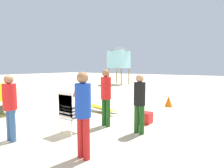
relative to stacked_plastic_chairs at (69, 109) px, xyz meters
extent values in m
plane|color=beige|center=(-1.52, -0.78, -0.70)|extent=(80.00, 80.00, 0.00)
cylinder|color=black|center=(-3.53, 0.23, -0.40)|extent=(0.62, 0.39, 0.60)
cylinder|color=black|center=(-5.20, 0.91, -0.40)|extent=(0.62, 0.39, 0.60)
cube|color=white|center=(0.00, 0.10, -0.26)|extent=(0.48, 0.48, 0.04)
cube|color=white|center=(0.00, -0.12, -0.06)|extent=(0.48, 0.04, 0.40)
cube|color=white|center=(0.00, 0.10, -0.17)|extent=(0.48, 0.48, 0.04)
cube|color=white|center=(0.00, -0.12, 0.03)|extent=(0.48, 0.04, 0.40)
cube|color=white|center=(0.00, 0.10, -0.08)|extent=(0.48, 0.48, 0.04)
cube|color=white|center=(0.00, -0.12, 0.12)|extent=(0.48, 0.04, 0.40)
cube|color=white|center=(0.00, 0.10, 0.01)|extent=(0.48, 0.48, 0.04)
cube|color=white|center=(0.00, -0.12, 0.21)|extent=(0.48, 0.04, 0.40)
cube|color=white|center=(0.00, 0.10, 0.10)|extent=(0.48, 0.48, 0.04)
cube|color=white|center=(0.00, -0.12, 0.30)|extent=(0.48, 0.04, 0.40)
cylinder|color=white|center=(0.21, 0.31, -0.49)|extent=(0.04, 0.04, 0.42)
cylinder|color=white|center=(-0.21, 0.31, -0.49)|extent=(0.04, 0.04, 0.42)
cylinder|color=white|center=(0.21, -0.11, -0.49)|extent=(0.04, 0.04, 0.42)
cylinder|color=white|center=(-0.21, -0.11, -0.49)|extent=(0.04, 0.04, 0.42)
ellipsoid|color=white|center=(-1.21, 2.39, -0.66)|extent=(2.62, 0.64, 0.08)
ellipsoid|color=white|center=(-1.03, 2.34, -0.58)|extent=(1.94, 0.51, 0.08)
ellipsoid|color=yellow|center=(-1.12, 2.49, -0.50)|extent=(2.53, 0.87, 0.08)
cylinder|color=#33598C|center=(-0.89, -1.17, -0.29)|extent=(0.14, 0.14, 0.81)
cylinder|color=#33598C|center=(-0.73, -1.17, -0.29)|extent=(0.14, 0.14, 0.81)
cylinder|color=red|center=(-0.81, -1.17, 0.43)|extent=(0.32, 0.32, 0.64)
sphere|color=#9E6B47|center=(-0.81, -1.17, 0.86)|extent=(0.22, 0.22, 0.22)
cylinder|color=red|center=(1.20, -0.78, -0.27)|extent=(0.14, 0.14, 0.86)
cylinder|color=red|center=(1.36, -0.78, -0.27)|extent=(0.14, 0.14, 0.86)
cylinder|color=#193FB2|center=(1.28, -0.78, 0.50)|extent=(0.32, 0.32, 0.68)
sphere|color=#9E6B47|center=(1.28, -0.78, 0.95)|extent=(0.23, 0.23, 0.23)
cylinder|color=#194C19|center=(1.52, 1.12, -0.30)|extent=(0.14, 0.14, 0.80)
cylinder|color=#194C19|center=(1.68, 1.12, -0.30)|extent=(0.14, 0.14, 0.80)
cylinder|color=black|center=(1.60, 1.12, 0.42)|extent=(0.32, 0.32, 0.64)
sphere|color=tan|center=(1.60, 1.12, 0.85)|extent=(0.22, 0.22, 0.22)
cylinder|color=#194C19|center=(0.38, 1.11, -0.27)|extent=(0.14, 0.14, 0.86)
cylinder|color=#194C19|center=(0.54, 1.11, -0.27)|extent=(0.14, 0.14, 0.86)
cylinder|color=red|center=(0.46, 1.11, 0.50)|extent=(0.32, 0.32, 0.68)
sphere|color=#9E6B47|center=(0.46, 1.11, 0.96)|extent=(0.23, 0.23, 0.23)
cylinder|color=olive|center=(-7.28, 12.07, 0.16)|extent=(0.12, 0.12, 1.72)
cylinder|color=olive|center=(-5.72, 12.07, 0.16)|extent=(0.12, 0.12, 1.72)
cylinder|color=olive|center=(-7.28, 13.63, 0.16)|extent=(0.12, 0.12, 1.72)
cylinder|color=olive|center=(-5.72, 13.63, 0.16)|extent=(0.12, 0.12, 1.72)
cube|color=#9CE3F0|center=(-6.50, 12.85, 1.92)|extent=(1.80, 1.80, 1.80)
pyramid|color=#4C5156|center=(-6.50, 12.85, 3.05)|extent=(1.98, 1.98, 0.45)
cone|color=orange|center=(1.21, 5.01, -0.44)|extent=(0.36, 0.36, 0.51)
cone|color=orange|center=(-4.56, 4.65, -0.46)|extent=(0.33, 0.33, 0.48)
cube|color=red|center=(1.33, 2.11, -0.52)|extent=(0.44, 0.40, 0.36)
camera|label=1|loc=(3.77, -3.39, 1.16)|focal=29.21mm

